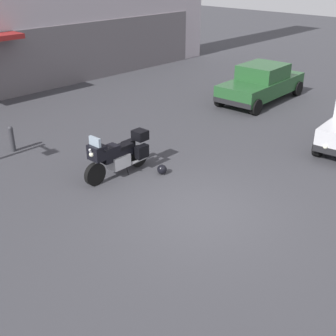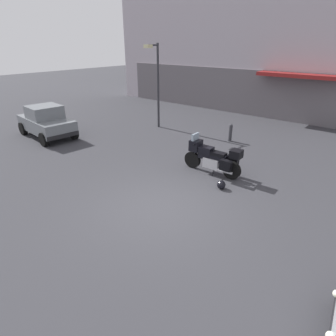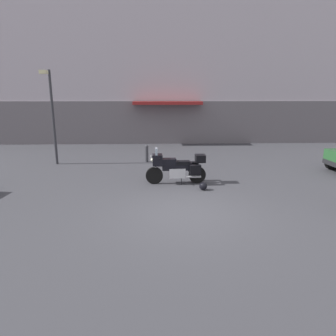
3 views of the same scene
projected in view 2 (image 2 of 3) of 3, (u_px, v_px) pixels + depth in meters
ground_plane at (159, 207)px, 8.30m from camera, size 80.00×80.00×0.00m
motorcycle at (213, 157)px, 10.19m from camera, size 2.26×0.77×1.36m
helmet at (221, 185)px, 9.28m from camera, size 0.28×0.28×0.28m
car_compact_side at (46, 122)px, 14.10m from camera, size 3.58×2.00×1.56m
streetlamp_curbside at (156, 78)px, 14.89m from camera, size 0.28×0.94×4.34m
bollard_curbside at (230, 132)px, 13.62m from camera, size 0.16×0.16×0.84m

